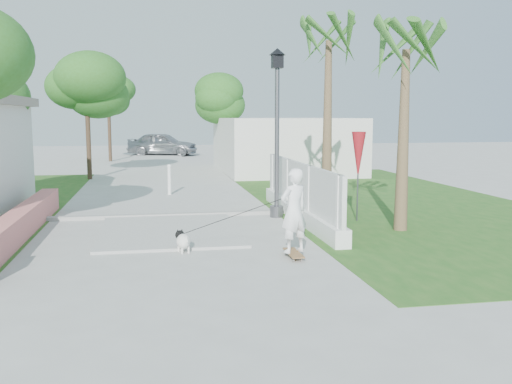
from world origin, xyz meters
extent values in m
plane|color=#B7B7B2|center=(0.00, 0.00, 0.00)|extent=(90.00, 90.00, 0.00)
cube|color=#B7B7B2|center=(0.00, 20.00, 0.03)|extent=(3.20, 36.00, 0.06)
cube|color=#999993|center=(0.00, 6.00, 0.05)|extent=(6.50, 0.25, 0.10)
cube|color=#23571B|center=(7.00, 8.00, 0.01)|extent=(8.00, 20.00, 0.01)
cube|color=#D56D70|center=(-3.30, 4.00, 0.30)|extent=(0.45, 8.00, 0.60)
cube|color=white|center=(3.40, 5.00, 0.20)|extent=(0.35, 7.00, 0.40)
cube|color=white|center=(3.40, 5.00, 0.95)|extent=(0.10, 7.00, 1.10)
cube|color=white|center=(3.40, 1.80, 0.75)|extent=(0.14, 0.14, 1.50)
cube|color=white|center=(3.40, 4.00, 0.75)|extent=(0.14, 0.14, 1.50)
cube|color=white|center=(3.40, 6.20, 0.75)|extent=(0.14, 0.14, 1.50)
cube|color=white|center=(3.40, 8.20, 0.75)|extent=(0.14, 0.14, 1.50)
cube|color=silver|center=(6.00, 18.00, 1.30)|extent=(6.00, 8.00, 2.60)
cylinder|color=#59595E|center=(2.90, 5.50, 0.15)|extent=(0.36, 0.36, 0.30)
cylinder|color=#59595E|center=(2.90, 5.50, 2.00)|extent=(0.12, 0.12, 4.00)
cube|color=black|center=(2.90, 5.50, 4.10)|extent=(0.28, 0.28, 0.35)
cone|color=black|center=(2.90, 5.50, 4.35)|extent=(0.44, 0.44, 0.18)
cylinder|color=white|center=(0.20, 10.00, 0.50)|extent=(0.12, 0.12, 1.00)
sphere|color=white|center=(0.20, 10.00, 1.02)|extent=(0.14, 0.14, 0.14)
cylinder|color=#59595E|center=(4.80, 4.50, 1.00)|extent=(0.04, 0.04, 2.00)
cone|color=#A81828|center=(4.80, 4.50, 1.70)|extent=(0.36, 0.36, 1.20)
cylinder|color=#4C3826|center=(-3.00, 16.00, 1.92)|extent=(0.20, 0.20, 3.85)
ellipsoid|color=#2E621C|center=(-3.00, 16.00, 3.58)|extent=(3.40, 3.40, 2.55)
ellipsoid|color=#2E621C|center=(-2.80, 15.80, 3.92)|extent=(2.89, 2.89, 2.18)
ellipsoid|color=#2E621C|center=(-3.20, 16.20, 4.28)|extent=(2.55, 2.55, 1.90)
cylinder|color=#4C3826|center=(3.20, 20.00, 1.75)|extent=(0.20, 0.20, 3.50)
ellipsoid|color=#2E621C|center=(3.20, 20.00, 3.25)|extent=(3.00, 3.00, 2.25)
ellipsoid|color=#2E621C|center=(3.40, 19.80, 3.60)|extent=(2.55, 2.55, 1.92)
ellipsoid|color=#2E621C|center=(3.00, 20.20, 3.95)|extent=(2.25, 2.25, 1.68)
cylinder|color=#4C3826|center=(-2.80, 26.00, 1.92)|extent=(0.20, 0.20, 3.85)
ellipsoid|color=#2E621C|center=(-2.80, 26.00, 3.58)|extent=(3.20, 3.20, 2.40)
ellipsoid|color=#2E621C|center=(-2.60, 25.80, 3.92)|extent=(2.72, 2.72, 2.05)
ellipsoid|color=#2E621C|center=(-3.00, 26.20, 4.28)|extent=(2.40, 2.40, 1.79)
cone|color=brown|center=(4.60, 6.50, 2.40)|extent=(0.32, 0.32, 4.80)
cone|color=brown|center=(5.40, 3.20, 2.10)|extent=(0.32, 0.32, 4.20)
cube|color=olive|center=(2.26, 1.10, 0.09)|extent=(0.55, 0.87, 0.02)
imported|color=white|center=(2.26, 1.10, 0.91)|extent=(0.69, 0.59, 1.62)
cylinder|color=gray|center=(2.18, 0.80, 0.03)|extent=(0.03, 0.06, 0.06)
cylinder|color=gray|center=(2.33, 0.80, 0.03)|extent=(0.03, 0.06, 0.06)
cylinder|color=gray|center=(2.18, 1.40, 0.03)|extent=(0.03, 0.06, 0.06)
cylinder|color=gray|center=(2.33, 1.40, 0.03)|extent=(0.03, 0.06, 0.06)
ellipsoid|color=white|center=(0.21, 1.90, 0.22)|extent=(0.39, 0.52, 0.30)
sphere|color=black|center=(0.15, 2.11, 0.31)|extent=(0.19, 0.19, 0.19)
sphere|color=white|center=(0.12, 2.20, 0.29)|extent=(0.09, 0.09, 0.09)
cone|color=black|center=(0.11, 2.10, 0.40)|extent=(0.06, 0.06, 0.07)
cone|color=black|center=(0.19, 2.13, 0.40)|extent=(0.06, 0.06, 0.07)
cylinder|color=white|center=(0.11, 1.99, 0.07)|extent=(0.04, 0.04, 0.13)
cylinder|color=white|center=(0.24, 2.02, 0.07)|extent=(0.04, 0.04, 0.13)
cylinder|color=white|center=(0.17, 1.77, 0.07)|extent=(0.04, 0.04, 0.13)
cylinder|color=white|center=(0.30, 1.81, 0.07)|extent=(0.04, 0.04, 0.13)
cylinder|color=white|center=(0.27, 1.69, 0.30)|extent=(0.06, 0.12, 0.11)
imported|color=#A9ACB1|center=(0.41, 30.39, 0.80)|extent=(5.04, 3.13, 1.60)
camera|label=1|loc=(-0.38, -9.25, 2.69)|focal=40.00mm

